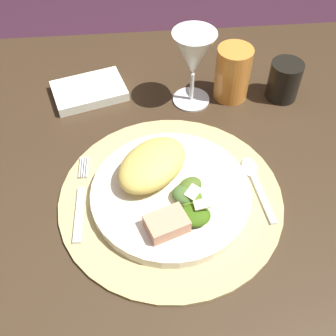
{
  "coord_description": "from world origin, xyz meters",
  "views": [
    {
      "loc": [
        0.01,
        -0.46,
        1.3
      ],
      "look_at": [
        0.05,
        0.0,
        0.75
      ],
      "focal_mm": 45.45,
      "sensor_mm": 36.0,
      "label": 1
    }
  ],
  "objects_px": {
    "dining_table": "(141,215)",
    "napkin": "(89,91)",
    "dinner_plate": "(171,194)",
    "dark_tumbler": "(284,80)",
    "fork": "(80,201)",
    "amber_tumbler": "(233,73)",
    "wine_glass": "(193,56)",
    "spoon": "(254,177)"
  },
  "relations": [
    {
      "from": "dining_table",
      "to": "fork",
      "type": "xyz_separation_m",
      "value": [
        -0.09,
        -0.05,
        0.12
      ]
    },
    {
      "from": "dining_table",
      "to": "fork",
      "type": "distance_m",
      "value": 0.16
    },
    {
      "from": "dinner_plate",
      "to": "napkin",
      "type": "xyz_separation_m",
      "value": [
        -0.14,
        0.28,
        -0.01
      ]
    },
    {
      "from": "wine_glass",
      "to": "fork",
      "type": "bearing_deg",
      "value": -131.33
    },
    {
      "from": "dining_table",
      "to": "dark_tumbler",
      "type": "relative_size",
      "value": 18.76
    },
    {
      "from": "dinner_plate",
      "to": "spoon",
      "type": "relative_size",
      "value": 1.83
    },
    {
      "from": "dark_tumbler",
      "to": "amber_tumbler",
      "type": "bearing_deg",
      "value": 173.24
    },
    {
      "from": "spoon",
      "to": "amber_tumbler",
      "type": "xyz_separation_m",
      "value": [
        0.0,
        0.22,
        0.05
      ]
    },
    {
      "from": "dinner_plate",
      "to": "amber_tumbler",
      "type": "relative_size",
      "value": 2.38
    },
    {
      "from": "dark_tumbler",
      "to": "wine_glass",
      "type": "bearing_deg",
      "value": 178.96
    },
    {
      "from": "wine_glass",
      "to": "dark_tumbler",
      "type": "distance_m",
      "value": 0.19
    },
    {
      "from": "amber_tumbler",
      "to": "dark_tumbler",
      "type": "relative_size",
      "value": 1.38
    },
    {
      "from": "dining_table",
      "to": "amber_tumbler",
      "type": "height_order",
      "value": "amber_tumbler"
    },
    {
      "from": "fork",
      "to": "amber_tumbler",
      "type": "distance_m",
      "value": 0.38
    },
    {
      "from": "dining_table",
      "to": "dinner_plate",
      "type": "height_order",
      "value": "dinner_plate"
    },
    {
      "from": "amber_tumbler",
      "to": "wine_glass",
      "type": "bearing_deg",
      "value": -173.73
    },
    {
      "from": "spoon",
      "to": "dark_tumbler",
      "type": "distance_m",
      "value": 0.24
    },
    {
      "from": "dinner_plate",
      "to": "wine_glass",
      "type": "xyz_separation_m",
      "value": [
        0.06,
        0.24,
        0.09
      ]
    },
    {
      "from": "spoon",
      "to": "napkin",
      "type": "distance_m",
      "value": 0.38
    },
    {
      "from": "wine_glass",
      "to": "amber_tumbler",
      "type": "bearing_deg",
      "value": 6.27
    },
    {
      "from": "spoon",
      "to": "napkin",
      "type": "relative_size",
      "value": 1.0
    },
    {
      "from": "fork",
      "to": "amber_tumbler",
      "type": "relative_size",
      "value": 1.58
    },
    {
      "from": "fork",
      "to": "wine_glass",
      "type": "xyz_separation_m",
      "value": [
        0.21,
        0.24,
        0.1
      ]
    },
    {
      "from": "fork",
      "to": "wine_glass",
      "type": "relative_size",
      "value": 1.12
    },
    {
      "from": "spoon",
      "to": "amber_tumbler",
      "type": "relative_size",
      "value": 1.3
    },
    {
      "from": "wine_glass",
      "to": "dark_tumbler",
      "type": "xyz_separation_m",
      "value": [
        0.18,
        -0.0,
        -0.07
      ]
    },
    {
      "from": "fork",
      "to": "napkin",
      "type": "distance_m",
      "value": 0.27
    },
    {
      "from": "spoon",
      "to": "dark_tumbler",
      "type": "xyz_separation_m",
      "value": [
        0.1,
        0.21,
        0.03
      ]
    },
    {
      "from": "dinner_plate",
      "to": "dark_tumbler",
      "type": "xyz_separation_m",
      "value": [
        0.25,
        0.24,
        0.02
      ]
    },
    {
      "from": "dinner_plate",
      "to": "dark_tumbler",
      "type": "height_order",
      "value": "dark_tumbler"
    },
    {
      "from": "napkin",
      "to": "wine_glass",
      "type": "height_order",
      "value": "wine_glass"
    },
    {
      "from": "dark_tumbler",
      "to": "dinner_plate",
      "type": "bearing_deg",
      "value": -135.99
    },
    {
      "from": "dining_table",
      "to": "napkin",
      "type": "xyz_separation_m",
      "value": [
        -0.09,
        0.23,
        0.12
      ]
    },
    {
      "from": "napkin",
      "to": "amber_tumbler",
      "type": "relative_size",
      "value": 1.3
    },
    {
      "from": "napkin",
      "to": "dark_tumbler",
      "type": "distance_m",
      "value": 0.39
    },
    {
      "from": "fork",
      "to": "dark_tumbler",
      "type": "height_order",
      "value": "dark_tumbler"
    },
    {
      "from": "dining_table",
      "to": "wine_glass",
      "type": "xyz_separation_m",
      "value": [
        0.12,
        0.19,
        0.22
      ]
    },
    {
      "from": "napkin",
      "to": "fork",
      "type": "bearing_deg",
      "value": -91.27
    },
    {
      "from": "spoon",
      "to": "napkin",
      "type": "xyz_separation_m",
      "value": [
        -0.28,
        0.25,
        0.0
      ]
    },
    {
      "from": "dining_table",
      "to": "napkin",
      "type": "relative_size",
      "value": 10.4
    },
    {
      "from": "fork",
      "to": "amber_tumbler",
      "type": "xyz_separation_m",
      "value": [
        0.29,
        0.25,
        0.05
      ]
    },
    {
      "from": "dining_table",
      "to": "spoon",
      "type": "relative_size",
      "value": 10.42
    }
  ]
}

